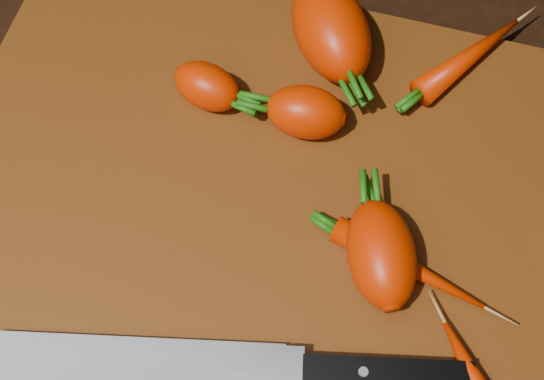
# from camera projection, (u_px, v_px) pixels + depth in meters

# --- Properties ---
(ground) EXTENTS (2.00, 2.00, 0.01)m
(ground) POSITION_uv_depth(u_px,v_px,m) (268.00, 222.00, 0.56)
(ground) COLOR black
(cutting_board) EXTENTS (0.50, 0.40, 0.01)m
(cutting_board) POSITION_uv_depth(u_px,v_px,m) (268.00, 216.00, 0.55)
(cutting_board) COLOR brown
(cutting_board) RESTS_ON ground
(carrot_0) EXTENTS (0.06, 0.04, 0.04)m
(carrot_0) POSITION_uv_depth(u_px,v_px,m) (306.00, 112.00, 0.56)
(carrot_0) COLOR #E72A00
(carrot_0) RESTS_ON cutting_board
(carrot_1) EXTENTS (0.10, 0.11, 0.06)m
(carrot_1) POSITION_uv_depth(u_px,v_px,m) (331.00, 29.00, 0.59)
(carrot_1) COLOR #E72A00
(carrot_1) RESTS_ON cutting_board
(carrot_2) EXTENTS (0.07, 0.09, 0.05)m
(carrot_2) POSITION_uv_depth(u_px,v_px,m) (381.00, 254.00, 0.51)
(carrot_2) COLOR #E72A00
(carrot_2) RESTS_ON cutting_board
(carrot_3) EXTENTS (0.06, 0.05, 0.04)m
(carrot_3) POSITION_uv_depth(u_px,v_px,m) (207.00, 86.00, 0.58)
(carrot_3) COLOR #E72A00
(carrot_3) RESTS_ON cutting_board
(carrot_5) EXTENTS (0.08, 0.10, 0.02)m
(carrot_5) POSITION_uv_depth(u_px,v_px,m) (470.00, 57.00, 0.60)
(carrot_5) COLOR #E72A00
(carrot_5) RESTS_ON cutting_board
(carrot_6) EXTENTS (0.11, 0.05, 0.02)m
(carrot_6) POSITION_uv_depth(u_px,v_px,m) (408.00, 267.00, 0.52)
(carrot_6) COLOR #E72A00
(carrot_6) RESTS_ON cutting_board
(knife) EXTENTS (0.31, 0.10, 0.02)m
(knife) POSITION_uv_depth(u_px,v_px,m) (166.00, 365.00, 0.49)
(knife) COLOR gray
(knife) RESTS_ON cutting_board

